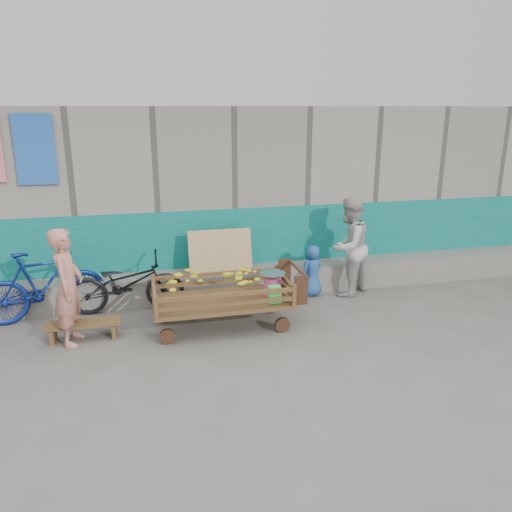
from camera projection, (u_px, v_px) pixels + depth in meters
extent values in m
plane|color=#595750|center=(228.00, 368.00, 5.95)|extent=(80.00, 80.00, 0.00)
cube|color=gray|center=(187.00, 190.00, 9.34)|extent=(12.00, 3.00, 3.00)
cube|color=#086E6D|center=(199.00, 253.00, 8.16)|extent=(12.00, 0.03, 1.40)
cube|color=slate|center=(202.00, 285.00, 8.07)|extent=(12.00, 0.50, 0.45)
cube|color=tan|center=(220.00, 252.00, 7.85)|extent=(1.00, 0.19, 0.68)
cube|color=blue|center=(35.00, 150.00, 7.13)|extent=(0.55, 0.03, 1.00)
cube|color=#4E3820|center=(222.00, 301.00, 6.94)|extent=(1.88, 0.94, 0.05)
cylinder|color=#362316|center=(167.00, 336.00, 6.52)|extent=(0.21, 0.06, 0.21)
cube|color=#4E3820|center=(156.00, 307.00, 6.28)|extent=(0.05, 0.05, 0.29)
cylinder|color=#362316|center=(164.00, 316.00, 7.17)|extent=(0.21, 0.06, 0.21)
cube|color=#4E3820|center=(153.00, 284.00, 7.10)|extent=(0.05, 0.05, 0.29)
cylinder|color=#362316|center=(282.00, 325.00, 6.87)|extent=(0.21, 0.06, 0.21)
cube|color=#4E3820|center=(294.00, 295.00, 6.68)|extent=(0.05, 0.05, 0.29)
cylinder|color=#362316|center=(270.00, 306.00, 7.52)|extent=(0.21, 0.06, 0.21)
cube|color=#4E3820|center=(276.00, 275.00, 7.50)|extent=(0.05, 0.05, 0.29)
cube|color=#4E3820|center=(227.00, 304.00, 6.49)|extent=(1.82, 0.04, 0.05)
cube|color=#4E3820|center=(227.00, 295.00, 6.46)|extent=(1.82, 0.04, 0.05)
cube|color=#4E3820|center=(216.00, 282.00, 7.31)|extent=(1.82, 0.04, 0.05)
cube|color=#4E3820|center=(216.00, 274.00, 7.27)|extent=(1.82, 0.04, 0.05)
cube|color=#4E3820|center=(155.00, 298.00, 6.70)|extent=(0.04, 0.88, 0.05)
cube|color=#4E3820|center=(154.00, 289.00, 6.66)|extent=(0.04, 0.88, 0.05)
cube|color=#4E3820|center=(284.00, 287.00, 7.10)|extent=(0.04, 0.88, 0.05)
cube|color=#4E3820|center=(285.00, 279.00, 7.07)|extent=(0.04, 0.88, 0.05)
cylinder|color=#362316|center=(298.00, 269.00, 7.07)|extent=(0.04, 0.84, 0.04)
cube|color=#362316|center=(285.00, 272.00, 7.47)|extent=(0.19, 0.04, 0.42)
cube|color=#362316|center=(301.00, 290.00, 6.75)|extent=(0.19, 0.04, 0.42)
ellipsoid|color=yellow|center=(214.00, 284.00, 6.84)|extent=(1.36, 0.73, 0.46)
cylinder|color=#E74A98|center=(272.00, 286.00, 7.06)|extent=(0.25, 0.25, 0.27)
cylinder|color=silver|center=(273.00, 276.00, 7.01)|extent=(0.03, 0.03, 0.06)
cylinder|color=silver|center=(273.00, 273.00, 7.00)|extent=(0.36, 0.36, 0.02)
cube|color=#37E95A|center=(274.00, 294.00, 6.77)|extent=(0.17, 0.13, 0.23)
cube|color=#4E3820|center=(83.00, 323.00, 6.63)|extent=(0.97, 0.29, 0.04)
cube|color=#4E3820|center=(53.00, 335.00, 6.58)|extent=(0.06, 0.27, 0.19)
cube|color=#4E3820|center=(114.00, 329.00, 6.75)|extent=(0.06, 0.27, 0.19)
imported|color=tan|center=(68.00, 287.00, 6.38)|extent=(0.44, 0.61, 1.54)
imported|color=#BABAB4|center=(349.00, 246.00, 8.09)|extent=(1.00, 0.96, 1.63)
imported|color=#2556A2|center=(313.00, 271.00, 8.14)|extent=(0.49, 0.42, 0.85)
imported|color=black|center=(126.00, 284.00, 7.47)|extent=(1.72, 0.64, 0.89)
imported|color=navy|center=(44.00, 285.00, 7.19)|extent=(1.79, 0.89, 1.04)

